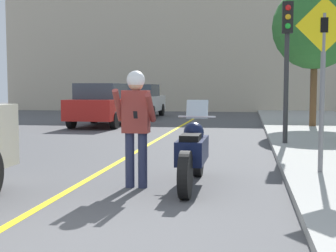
{
  "coord_description": "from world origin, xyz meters",
  "views": [
    {
      "loc": [
        2.0,
        -3.93,
        1.52
      ],
      "look_at": [
        0.75,
        3.36,
        0.91
      ],
      "focal_mm": 50.0,
      "sensor_mm": 36.0,
      "label": 1
    }
  ],
  "objects_px": {
    "person_biker": "(136,116)",
    "traffic_light": "(287,45)",
    "street_tree": "(315,27)",
    "motorcycle": "(193,153)",
    "crossing_sign": "(323,68)",
    "parked_car_red": "(103,104)",
    "parked_car_white": "(141,100)"
  },
  "relations": [
    {
      "from": "traffic_light",
      "to": "parked_car_white",
      "type": "distance_m",
      "value": 13.22
    },
    {
      "from": "person_biker",
      "to": "traffic_light",
      "type": "relative_size",
      "value": 0.51
    },
    {
      "from": "person_biker",
      "to": "crossing_sign",
      "type": "bearing_deg",
      "value": 21.33
    },
    {
      "from": "motorcycle",
      "to": "street_tree",
      "type": "height_order",
      "value": "street_tree"
    },
    {
      "from": "motorcycle",
      "to": "parked_car_red",
      "type": "xyz_separation_m",
      "value": [
        -4.82,
        10.65,
        0.34
      ]
    },
    {
      "from": "traffic_light",
      "to": "motorcycle",
      "type": "bearing_deg",
      "value": -109.76
    },
    {
      "from": "motorcycle",
      "to": "parked_car_white",
      "type": "xyz_separation_m",
      "value": [
        -4.6,
        16.37,
        0.34
      ]
    },
    {
      "from": "motorcycle",
      "to": "crossing_sign",
      "type": "bearing_deg",
      "value": 23.21
    },
    {
      "from": "crossing_sign",
      "to": "person_biker",
      "type": "bearing_deg",
      "value": -158.67
    },
    {
      "from": "crossing_sign",
      "to": "parked_car_red",
      "type": "height_order",
      "value": "crossing_sign"
    },
    {
      "from": "crossing_sign",
      "to": "parked_car_white",
      "type": "distance_m",
      "value": 16.89
    },
    {
      "from": "crossing_sign",
      "to": "parked_car_red",
      "type": "bearing_deg",
      "value": 124.97
    },
    {
      "from": "crossing_sign",
      "to": "traffic_light",
      "type": "bearing_deg",
      "value": 93.71
    },
    {
      "from": "motorcycle",
      "to": "parked_car_red",
      "type": "relative_size",
      "value": 0.56
    },
    {
      "from": "street_tree",
      "to": "parked_car_white",
      "type": "bearing_deg",
      "value": 142.78
    },
    {
      "from": "person_biker",
      "to": "parked_car_white",
      "type": "relative_size",
      "value": 0.42
    },
    {
      "from": "traffic_light",
      "to": "street_tree",
      "type": "xyz_separation_m",
      "value": [
        1.39,
        5.57,
        1.11
      ]
    },
    {
      "from": "street_tree",
      "to": "parked_car_white",
      "type": "relative_size",
      "value": 1.21
    },
    {
      "from": "parked_car_white",
      "to": "person_biker",
      "type": "bearing_deg",
      "value": -77.24
    },
    {
      "from": "motorcycle",
      "to": "street_tree",
      "type": "distance_m",
      "value": 11.39
    },
    {
      "from": "crossing_sign",
      "to": "parked_car_white",
      "type": "bearing_deg",
      "value": 113.14
    },
    {
      "from": "parked_car_white",
      "to": "street_tree",
      "type": "bearing_deg",
      "value": -37.22
    },
    {
      "from": "parked_car_red",
      "to": "traffic_light",
      "type": "bearing_deg",
      "value": -41.1
    },
    {
      "from": "traffic_light",
      "to": "person_biker",
      "type": "bearing_deg",
      "value": -116.73
    },
    {
      "from": "street_tree",
      "to": "parked_car_red",
      "type": "bearing_deg",
      "value": 178.75
    },
    {
      "from": "street_tree",
      "to": "person_biker",
      "type": "bearing_deg",
      "value": -110.41
    },
    {
      "from": "person_biker",
      "to": "street_tree",
      "type": "bearing_deg",
      "value": 69.59
    },
    {
      "from": "traffic_light",
      "to": "street_tree",
      "type": "distance_m",
      "value": 5.85
    },
    {
      "from": "parked_car_red",
      "to": "parked_car_white",
      "type": "bearing_deg",
      "value": 87.82
    },
    {
      "from": "crossing_sign",
      "to": "street_tree",
      "type": "relative_size",
      "value": 0.56
    },
    {
      "from": "motorcycle",
      "to": "crossing_sign",
      "type": "relative_size",
      "value": 0.82
    },
    {
      "from": "crossing_sign",
      "to": "street_tree",
      "type": "bearing_deg",
      "value": 83.28
    }
  ]
}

